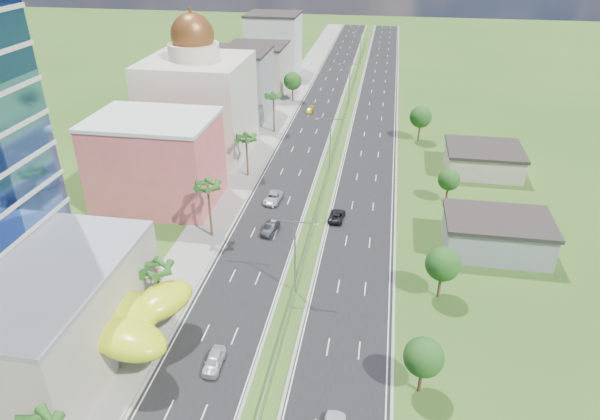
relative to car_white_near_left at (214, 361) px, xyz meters
The scene contains 31 objects.
ground 8.40m from the car_white_near_left, 38.02° to the left, with size 500.00×500.00×0.00m, color #2D5119.
road_left 95.16m from the car_white_near_left, 90.55° to the left, with size 11.00×260.00×0.04m, color black.
road_right 96.19m from the car_white_near_left, 81.58° to the left, with size 11.00×260.00×0.04m, color black.
sidewalk_left 95.72m from the car_white_near_left, 96.25° to the left, with size 7.00×260.00×0.12m, color gray.
median_guardrail 77.42m from the car_white_near_left, 85.12° to the left, with size 0.10×216.06×0.76m.
streetlight_median_b 17.55m from the car_white_near_left, 66.50° to the left, with size 6.04×0.25×11.00m.
streetlight_median_c 55.86m from the car_white_near_left, 83.19° to the left, with size 6.04×0.25×11.00m.
streetlight_median_d 100.54m from the car_white_near_left, 86.24° to the left, with size 6.04×0.25×11.00m.
streetlight_median_e 145.42m from the car_white_near_left, 87.40° to the left, with size 6.04×0.25×11.00m.
lime_canopy 14.09m from the car_white_near_left, behind, with size 18.00×15.00×7.40m.
pink_shophouse 43.40m from the car_white_near_left, 119.96° to the left, with size 20.00×15.00×15.00m, color #D15756.
domed_building 64.71m from the car_white_near_left, 109.60° to the left, with size 20.00×20.00×28.70m.
midrise_grey 87.86m from the car_white_near_left, 103.48° to the left, with size 16.00×15.00×16.00m, color gray.
midrise_beige 109.22m from the car_white_near_left, 100.79° to the left, with size 16.00×15.00×13.00m, color #A89D8B.
midrise_white 131.99m from the car_white_near_left, 98.91° to the left, with size 16.00×15.00×18.00m, color silver.
shed_near 45.91m from the car_white_near_left, 41.08° to the left, with size 15.00×10.00×5.00m, color gray.
shed_far 70.41m from the car_white_near_left, 58.69° to the left, with size 14.00×12.00×4.40m, color #A89D8B.
palm_tree_b 13.02m from the car_white_near_left, 141.27° to the left, with size 3.60×3.60×8.10m.
palm_tree_c 29.59m from the car_white_near_left, 108.18° to the left, with size 3.60×3.60×9.60m.
palm_tree_d 51.38m from the car_white_near_left, 100.08° to the left, with size 3.60×3.60×8.60m.
palm_tree_e 76.05m from the car_white_near_left, 96.77° to the left, with size 3.60×3.60×9.40m.
leafy_tree_lfar 100.66m from the car_white_near_left, 95.09° to the left, with size 4.90×4.90×8.05m.
leafy_tree_ra 22.93m from the car_white_near_left, ahead, with size 4.20×4.20×6.90m.
leafy_tree_rb 31.11m from the car_white_near_left, 33.83° to the left, with size 4.55×4.55×7.47m.
leafy_tree_rc 53.56m from the car_white_near_left, 57.66° to the left, with size 3.85×3.85×6.33m.
leafy_tree_rd 79.21m from the car_white_near_left, 71.88° to the left, with size 4.90×4.90×8.05m.
car_white_near_left is the anchor object (origin of this frame).
car_dark_left 29.72m from the car_white_near_left, 89.95° to the left, with size 1.69×4.84×1.60m, color black.
car_silver_mid_left 40.24m from the car_white_near_left, 92.50° to the left, with size 2.53×5.50×1.53m, color #B3B6BC.
car_yellow_far_left 91.05m from the car_white_near_left, 91.73° to the left, with size 1.71×4.20×1.22m, color gold.
car_dark_far_right 37.06m from the car_white_near_left, 74.23° to the left, with size 2.33×5.05×1.40m, color black.
Camera 1 is at (10.19, -47.34, 44.14)m, focal length 32.00 mm.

